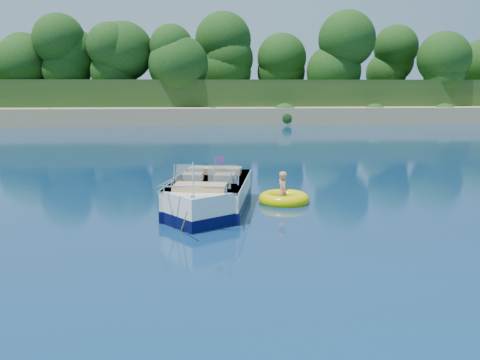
{
  "coord_description": "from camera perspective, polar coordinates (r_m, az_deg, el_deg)",
  "views": [
    {
      "loc": [
        -1.43,
        -12.39,
        3.43
      ],
      "look_at": [
        -0.19,
        2.16,
        0.85
      ],
      "focal_mm": 40.0,
      "sensor_mm": 36.0,
      "label": 1
    }
  ],
  "objects": [
    {
      "name": "ground",
      "position": [
        12.93,
        1.65,
        -5.36
      ],
      "size": [
        160.0,
        160.0,
        0.0
      ],
      "primitive_type": "plane",
      "color": "#091841",
      "rests_on": "ground"
    },
    {
      "name": "shoreline",
      "position": [
        76.21,
        -3.84,
        8.15
      ],
      "size": [
        170.0,
        59.0,
        6.0
      ],
      "color": "tan",
      "rests_on": "ground"
    },
    {
      "name": "treeline",
      "position": [
        53.46,
        -3.37,
        12.27
      ],
      "size": [
        150.0,
        7.12,
        8.19
      ],
      "color": "black",
      "rests_on": "ground"
    },
    {
      "name": "motorboat",
      "position": [
        14.81,
        -3.43,
        -1.93
      ],
      "size": [
        2.7,
        5.66,
        1.9
      ],
      "rotation": [
        0.0,
        0.0,
        -0.18
      ],
      "color": "white",
      "rests_on": "ground"
    },
    {
      "name": "tow_tube",
      "position": [
        15.96,
        4.71,
        -2.04
      ],
      "size": [
        1.96,
        1.96,
        0.4
      ],
      "rotation": [
        0.0,
        0.0,
        0.37
      ],
      "color": "#E5D800",
      "rests_on": "ground"
    },
    {
      "name": "boy",
      "position": [
        15.98,
        4.52,
        -2.4
      ],
      "size": [
        0.46,
        0.75,
        1.38
      ],
      "primitive_type": "imported",
      "rotation": [
        0.0,
        -0.17,
        1.78
      ],
      "color": "tan",
      "rests_on": "ground"
    }
  ]
}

